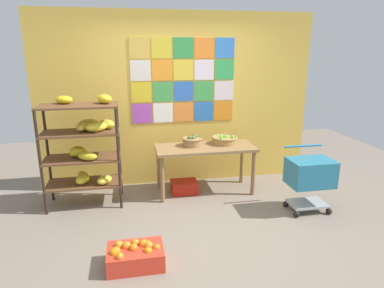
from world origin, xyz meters
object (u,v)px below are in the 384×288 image
(display_table, at_px, (205,153))
(fruit_basket_back_left, at_px, (192,141))
(banana_shelf_unit, at_px, (85,144))
(orange_crate_foreground, at_px, (135,255))
(fruit_basket_centre, at_px, (225,140))
(shopping_cart, at_px, (310,175))
(produce_crate_under_table, at_px, (184,187))

(display_table, distance_m, fruit_basket_back_left, 0.25)
(banana_shelf_unit, bearing_deg, orange_crate_foreground, -69.56)
(banana_shelf_unit, bearing_deg, fruit_basket_back_left, 6.13)
(orange_crate_foreground, bearing_deg, fruit_basket_centre, 50.96)
(shopping_cart, bearing_deg, display_table, 157.27)
(banana_shelf_unit, bearing_deg, produce_crate_under_table, 4.27)
(fruit_basket_centre, bearing_deg, produce_crate_under_table, -172.35)
(produce_crate_under_table, height_order, orange_crate_foreground, orange_crate_foreground)
(fruit_basket_centre, bearing_deg, orange_crate_foreground, -129.04)
(shopping_cart, bearing_deg, banana_shelf_unit, 178.12)
(fruit_basket_centre, bearing_deg, shopping_cart, -48.04)
(fruit_basket_back_left, bearing_deg, orange_crate_foreground, -118.06)
(orange_crate_foreground, bearing_deg, shopping_cart, 18.61)
(banana_shelf_unit, xyz_separation_m, fruit_basket_centre, (1.98, 0.19, -0.08))
(produce_crate_under_table, distance_m, shopping_cart, 1.79)
(fruit_basket_back_left, xyz_separation_m, shopping_cart, (1.37, -0.94, -0.28))
(banana_shelf_unit, height_order, orange_crate_foreground, banana_shelf_unit)
(banana_shelf_unit, bearing_deg, display_table, 3.03)
(banana_shelf_unit, distance_m, fruit_basket_back_left, 1.50)
(fruit_basket_centre, bearing_deg, display_table, -162.98)
(fruit_basket_centre, relative_size, orange_crate_foreground, 0.70)
(display_table, bearing_deg, fruit_basket_back_left, 157.91)
(display_table, bearing_deg, orange_crate_foreground, -123.59)
(display_table, xyz_separation_m, produce_crate_under_table, (-0.31, 0.01, -0.52))
(fruit_basket_back_left, xyz_separation_m, orange_crate_foreground, (-0.91, -1.71, -0.67))
(banana_shelf_unit, xyz_separation_m, produce_crate_under_table, (1.35, 0.10, -0.76))
(fruit_basket_centre, distance_m, shopping_cart, 1.33)
(display_table, height_order, orange_crate_foreground, display_table)
(fruit_basket_centre, distance_m, produce_crate_under_table, 0.93)
(banana_shelf_unit, xyz_separation_m, fruit_basket_back_left, (1.49, 0.16, -0.07))
(display_table, xyz_separation_m, fruit_basket_centre, (0.32, 0.10, 0.16))
(orange_crate_foreground, xyz_separation_m, shopping_cart, (2.28, 0.77, 0.39))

